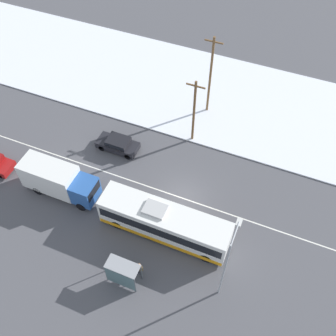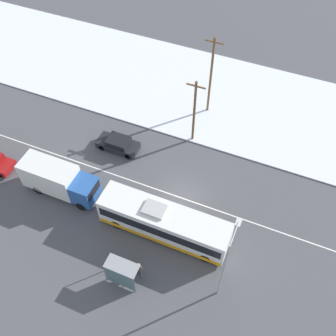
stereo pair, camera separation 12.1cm
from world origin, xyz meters
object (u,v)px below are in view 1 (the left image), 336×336
object	(u,v)px
sedan_car	(118,144)
utility_pole_roadside	(194,111)
pedestrian_at_stop	(139,268)
streetlamp	(227,260)
box_truck	(58,180)
utility_pole_snowlot	(210,75)
city_bus	(164,222)
bus_shelter	(122,273)

from	to	relation	value
sedan_car	utility_pole_roadside	xyz separation A→B (m)	(6.28, 4.03, 3.10)
sedan_car	pedestrian_at_stop	bearing A→B (deg)	124.35
sedan_car	streetlamp	xyz separation A→B (m)	(13.66, -9.66, 4.00)
sedan_car	utility_pole_roadside	size ratio (longest dim) A/B	0.56
box_truck	utility_pole_snowlot	bearing A→B (deg)	60.18
city_bus	bus_shelter	distance (m)	5.44
sedan_car	city_bus	bearing A→B (deg)	138.94
streetlamp	box_truck	bearing A→B (deg)	169.06
city_bus	utility_pole_roadside	world-z (taller)	utility_pole_roadside
pedestrian_at_stop	utility_pole_roadside	world-z (taller)	utility_pole_roadside
pedestrian_at_stop	streetlamp	size ratio (longest dim) A/B	0.22
sedan_car	pedestrian_at_stop	world-z (taller)	pedestrian_at_stop
city_bus	box_truck	size ratio (longest dim) A/B	1.57
pedestrian_at_stop	bus_shelter	world-z (taller)	bus_shelter
utility_pole_roadside	pedestrian_at_stop	bearing A→B (deg)	-85.28
city_bus	bus_shelter	size ratio (longest dim) A/B	4.32
sedan_car	utility_pole_snowlot	world-z (taller)	utility_pole_snowlot
utility_pole_snowlot	bus_shelter	bearing A→B (deg)	-89.00
city_bus	sedan_car	bearing A→B (deg)	138.94
pedestrian_at_stop	utility_pole_roadside	bearing A→B (deg)	94.72
box_truck	utility_pole_roadside	size ratio (longest dim) A/B	0.94
utility_pole_snowlot	pedestrian_at_stop	bearing A→B (deg)	-86.35
bus_shelter	utility_pole_snowlot	size ratio (longest dim) A/B	0.28
pedestrian_at_stop	sedan_car	bearing A→B (deg)	124.35
bus_shelter	utility_pole_snowlot	xyz separation A→B (m)	(-0.36, 20.74, 3.01)
sedan_car	bus_shelter	bearing A→B (deg)	118.66
box_truck	streetlamp	size ratio (longest dim) A/B	0.91
streetlamp	bus_shelter	bearing A→B (deg)	-160.60
streetlamp	utility_pole_roadside	bearing A→B (deg)	118.33
bus_shelter	utility_pole_snowlot	distance (m)	20.96
streetlamp	utility_pole_roadside	distance (m)	15.57
pedestrian_at_stop	utility_pole_roadside	xyz separation A→B (m)	(-1.24, 15.03, 2.82)
streetlamp	utility_pole_snowlot	bearing A→B (deg)	112.03
pedestrian_at_stop	bus_shelter	size ratio (longest dim) A/B	0.67
city_bus	utility_pole_roadside	bearing A→B (deg)	98.20
box_truck	utility_pole_snowlot	size ratio (longest dim) A/B	0.77
city_bus	sedan_car	world-z (taller)	city_bus
pedestrian_at_stop	streetlamp	xyz separation A→B (m)	(6.14, 1.35, 3.72)
bus_shelter	utility_pole_roadside	size ratio (longest dim) A/B	0.34
pedestrian_at_stop	streetlamp	distance (m)	7.30
utility_pole_snowlot	utility_pole_roadside	bearing A→B (deg)	-89.86
streetlamp	utility_pole_roadside	xyz separation A→B (m)	(-7.38, 13.69, -0.90)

